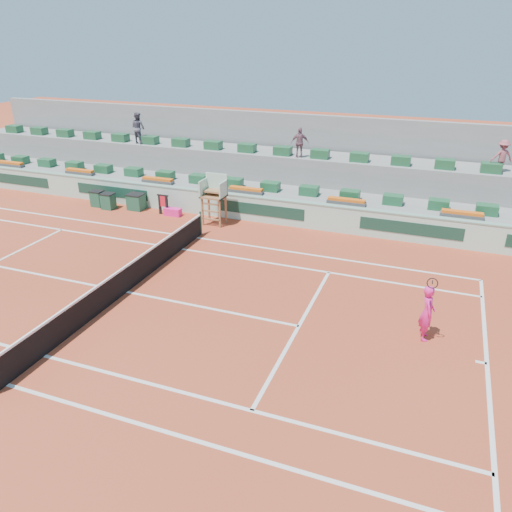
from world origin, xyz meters
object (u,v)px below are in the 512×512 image
(drink_cooler_a, at_px, (136,202))
(tennis_player, at_px, (427,312))
(umpire_chair, at_px, (214,193))
(player_bag, at_px, (173,212))

(drink_cooler_a, relative_size, tennis_player, 0.37)
(tennis_player, bearing_deg, umpire_chair, 146.21)
(drink_cooler_a, height_order, tennis_player, tennis_player)
(player_bag, distance_m, tennis_player, 14.44)
(umpire_chair, bearing_deg, player_bag, 174.48)
(player_bag, height_order, umpire_chair, umpire_chair)
(player_bag, xyz_separation_m, tennis_player, (12.60, -7.01, 0.70))
(player_bag, bearing_deg, umpire_chair, -5.52)
(drink_cooler_a, bearing_deg, player_bag, -4.27)
(drink_cooler_a, distance_m, tennis_player, 16.49)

